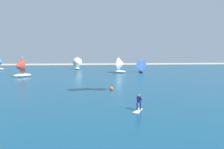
{
  "coord_description": "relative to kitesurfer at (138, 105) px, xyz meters",
  "views": [
    {
      "loc": [
        -0.91,
        -6.9,
        6.05
      ],
      "look_at": [
        1.11,
        16.24,
        3.63
      ],
      "focal_mm": 34.33,
      "sensor_mm": 36.0,
      "label": 1
    }
  ],
  "objects": [
    {
      "name": "ocean",
      "position": [
        -3.61,
        35.41,
        -0.65
      ],
      "size": [
        160.0,
        90.0,
        0.1
      ],
      "primitive_type": "cube",
      "color": "navy",
      "rests_on": "ground"
    },
    {
      "name": "sailboat_far_left",
      "position": [
        9.52,
        41.42,
        1.29
      ],
      "size": [
        3.03,
        3.56,
        4.13
      ],
      "color": "navy",
      "rests_on": "ocean"
    },
    {
      "name": "sailboat_trailing",
      "position": [
        -22.12,
        31.76,
        1.69
      ],
      "size": [
        4.51,
        4.23,
        5.01
      ],
      "color": "white",
      "rests_on": "ocean"
    },
    {
      "name": "marker_buoy",
      "position": [
        -1.73,
        12.18,
        -0.32
      ],
      "size": [
        0.57,
        0.57,
        0.57
      ],
      "primitive_type": "sphere",
      "color": "#E55919",
      "rests_on": "ocean"
    },
    {
      "name": "sailboat_outermost",
      "position": [
        3.37,
        39.87,
        1.62
      ],
      "size": [
        4.33,
        3.87,
        4.86
      ],
      "color": "white",
      "rests_on": "ocean"
    },
    {
      "name": "sailboat_anchored_offshore",
      "position": [
        -10.13,
        53.81,
        1.51
      ],
      "size": [
        3.36,
        3.96,
        4.62
      ],
      "color": "white",
      "rests_on": "ocean"
    },
    {
      "name": "kitesurfer",
      "position": [
        0.0,
        0.0,
        0.0
      ],
      "size": [
        1.42,
        1.99,
        1.67
      ],
      "color": "white",
      "rests_on": "ocean"
    }
  ]
}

